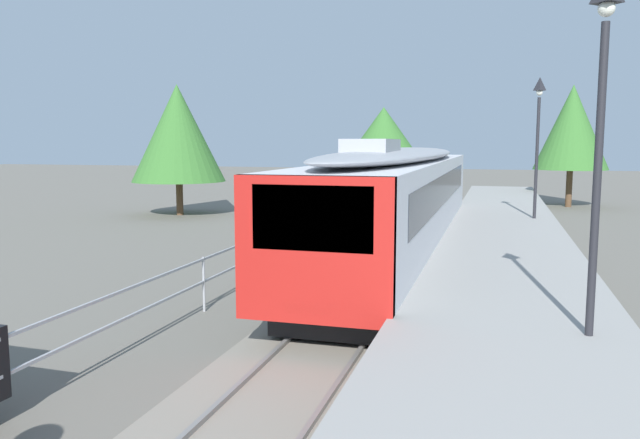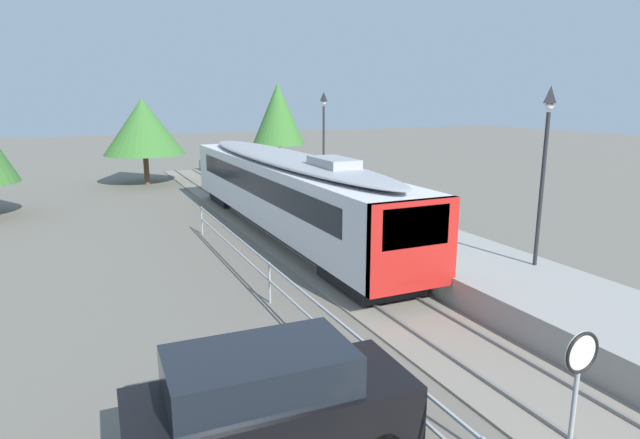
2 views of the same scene
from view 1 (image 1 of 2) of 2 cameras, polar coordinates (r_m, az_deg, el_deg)
name	(u,v)px [view 1 (image 1 of 2)]	position (r m, az deg, el deg)	size (l,w,h in m)	color
ground_plane	(235,302)	(15.21, -7.83, -7.46)	(160.00, 160.00, 0.00)	#6B665B
track_rails	(357,309)	(14.29, 3.36, -8.21)	(3.20, 60.00, 0.14)	gray
commuter_train	(401,194)	(20.21, 7.42, 2.31)	(2.82, 20.20, 3.74)	silver
station_platform	(506,301)	(13.87, 16.70, -7.20)	(3.90, 60.00, 0.90)	#999691
platform_lamp_mid_platform	(602,84)	(10.01, 24.45, 11.21)	(0.34, 0.34, 5.35)	#232328
platform_lamp_far_end	(538,121)	(25.23, 19.37, 8.53)	(0.34, 0.34, 5.35)	#232328
tree_behind_carpark	(178,133)	(33.61, -12.89, 7.71)	(4.87, 4.87, 6.82)	brown
tree_behind_station_far	(572,127)	(39.86, 22.08, 7.82)	(4.27, 4.27, 7.19)	brown
tree_distant_left	(383,139)	(37.80, 5.83, 7.32)	(5.53, 5.53, 5.93)	brown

